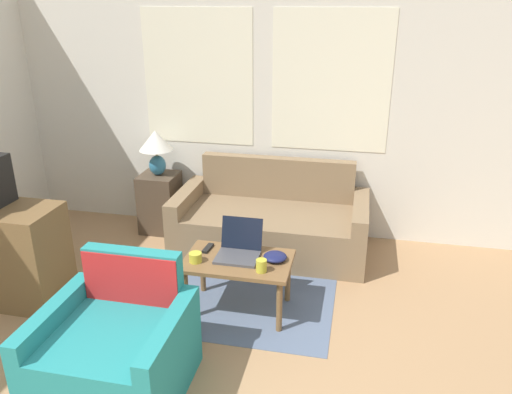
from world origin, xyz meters
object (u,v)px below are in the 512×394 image
at_px(laptop, 239,248).
at_px(snack_bowl, 275,257).
at_px(cup_navy, 195,257).
at_px(couch, 272,223).
at_px(tv_remote, 208,248).
at_px(coffee_table, 238,266).
at_px(table_lamp, 156,146).
at_px(cup_yellow, 261,266).
at_px(armchair, 118,350).

xyz_separation_m(laptop, snack_bowl, (0.28, -0.02, -0.03)).
height_order(laptop, cup_navy, laptop).
xyz_separation_m(couch, tv_remote, (-0.33, -0.99, 0.20)).
height_order(laptop, tv_remote, laptop).
bearing_deg(laptop, coffee_table, -83.26).
relative_size(coffee_table, snack_bowl, 4.57).
bearing_deg(snack_bowl, table_lamp, 139.57).
xyz_separation_m(couch, cup_yellow, (0.15, -1.24, 0.23)).
bearing_deg(snack_bowl, cup_navy, -165.51).
bearing_deg(armchair, couch, 74.36).
distance_m(couch, armchair, 2.13).
bearing_deg(couch, coffee_table, -92.91).
relative_size(table_lamp, coffee_table, 0.57).
bearing_deg(table_lamp, laptop, -46.25).
height_order(table_lamp, cup_navy, table_lamp).
distance_m(laptop, cup_yellow, 0.30).
bearing_deg(cup_navy, laptop, 30.16).
distance_m(laptop, tv_remote, 0.27).
bearing_deg(cup_navy, coffee_table, 18.58).
bearing_deg(laptop, cup_navy, -149.84).
xyz_separation_m(armchair, coffee_table, (0.52, 0.96, 0.12)).
bearing_deg(laptop, tv_remote, 171.27).
xyz_separation_m(couch, coffee_table, (-0.06, -1.10, 0.13)).
bearing_deg(coffee_table, tv_remote, 158.03).
distance_m(armchair, coffee_table, 1.09).
bearing_deg(tv_remote, couch, 71.74).
relative_size(couch, coffee_table, 2.23).
height_order(armchair, cup_navy, armchair).
height_order(laptop, cup_yellow, laptop).
xyz_separation_m(laptop, tv_remote, (-0.26, 0.04, -0.05)).
distance_m(armchair, snack_bowl, 1.30).
bearing_deg(cup_yellow, couch, 97.00).
bearing_deg(table_lamp, coffee_table, -47.65).
bearing_deg(snack_bowl, laptop, 175.72).
height_order(couch, coffee_table, couch).
relative_size(cup_navy, snack_bowl, 0.54).
bearing_deg(armchair, cup_yellow, 48.38).
bearing_deg(armchair, laptop, 63.51).
relative_size(cup_navy, cup_yellow, 1.02).
distance_m(armchair, cup_navy, 0.91).
distance_m(laptop, cup_navy, 0.34).
distance_m(coffee_table, laptop, 0.14).
bearing_deg(laptop, couch, 86.44).
distance_m(coffee_table, cup_navy, 0.33).
distance_m(table_lamp, cup_navy, 1.66).
relative_size(laptop, cup_yellow, 3.40).
xyz_separation_m(couch, armchair, (-0.58, -2.05, 0.01)).
xyz_separation_m(table_lamp, cup_yellow, (1.35, -1.40, -0.43)).
height_order(coffee_table, cup_yellow, cup_yellow).
bearing_deg(cup_yellow, laptop, 136.10).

